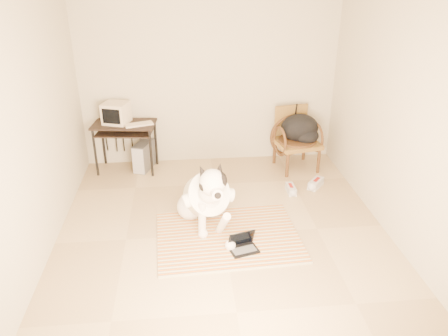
{
  "coord_description": "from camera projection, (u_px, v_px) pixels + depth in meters",
  "views": [
    {
      "loc": [
        -0.43,
        -4.43,
        3.03
      ],
      "look_at": [
        0.03,
        0.2,
        0.8
      ],
      "focal_mm": 35.0,
      "sensor_mm": 36.0,
      "label": 1
    }
  ],
  "objects": [
    {
      "name": "laptop",
      "position": [
        243.0,
        245.0,
        4.99
      ],
      "size": [
        0.37,
        0.3,
        0.22
      ],
      "color": "black",
      "rests_on": "rug"
    },
    {
      "name": "wall_left",
      "position": [
        33.0,
        137.0,
        4.56
      ],
      "size": [
        0.0,
        4.5,
        4.5
      ],
      "primitive_type": "plane",
      "rotation": [
        1.57,
        0.0,
        1.57
      ],
      "color": "#BEB49B",
      "rests_on": "floor"
    },
    {
      "name": "pc_tower",
      "position": [
        144.0,
        156.0,
        6.9
      ],
      "size": [
        0.34,
        0.51,
        0.44
      ],
      "color": "#4B4B4D",
      "rests_on": "floor"
    },
    {
      "name": "floor",
      "position": [
        223.0,
        234.0,
        5.32
      ],
      "size": [
        4.5,
        4.5,
        0.0
      ],
      "primitive_type": "plane",
      "color": "tan",
      "rests_on": "ground"
    },
    {
      "name": "wall_front",
      "position": [
        258.0,
        257.0,
        2.72
      ],
      "size": [
        4.5,
        0.0,
        4.5
      ],
      "primitive_type": "plane",
      "rotation": [
        -1.57,
        0.0,
        0.0
      ],
      "color": "#BEB49B",
      "rests_on": "floor"
    },
    {
      "name": "rattan_chair",
      "position": [
        296.0,
        139.0,
        6.86
      ],
      "size": [
        0.73,
        0.71,
        0.96
      ],
      "color": "olive",
      "rests_on": "floor"
    },
    {
      "name": "sneaker_left",
      "position": [
        291.0,
        189.0,
        6.27
      ],
      "size": [
        0.11,
        0.28,
        0.1
      ],
      "color": "silver",
      "rests_on": "floor"
    },
    {
      "name": "wall_right",
      "position": [
        400.0,
        124.0,
        4.92
      ],
      "size": [
        0.0,
        4.5,
        4.5
      ],
      "primitive_type": "plane",
      "rotation": [
        1.57,
        0.0,
        -1.57
      ],
      "color": "#BEB49B",
      "rests_on": "floor"
    },
    {
      "name": "computer_desk",
      "position": [
        124.0,
        130.0,
        6.66
      ],
      "size": [
        0.99,
        0.63,
        0.78
      ],
      "color": "black",
      "rests_on": "floor"
    },
    {
      "name": "backpack",
      "position": [
        301.0,
        129.0,
        6.79
      ],
      "size": [
        0.59,
        0.52,
        0.43
      ],
      "color": "black",
      "rests_on": "rattan_chair"
    },
    {
      "name": "sneaker_right",
      "position": [
        316.0,
        184.0,
        6.41
      ],
      "size": [
        0.31,
        0.33,
        0.11
      ],
      "color": "silver",
      "rests_on": "floor"
    },
    {
      "name": "desk_keyboard",
      "position": [
        139.0,
        124.0,
        6.54
      ],
      "size": [
        0.44,
        0.27,
        0.03
      ],
      "primitive_type": "cube",
      "rotation": [
        0.0,
        0.0,
        0.31
      ],
      "color": "beige",
      "rests_on": "computer_desk"
    },
    {
      "name": "dog",
      "position": [
        206.0,
        197.0,
        5.35
      ],
      "size": [
        0.67,
        1.33,
        1.0
      ],
      "color": "white",
      "rests_on": "rug"
    },
    {
      "name": "crt_monitor",
      "position": [
        116.0,
        113.0,
        6.57
      ],
      "size": [
        0.44,
        0.43,
        0.32
      ],
      "color": "beige",
      "rests_on": "computer_desk"
    },
    {
      "name": "wall_back",
      "position": [
        209.0,
        79.0,
        6.76
      ],
      "size": [
        4.5,
        0.0,
        4.5
      ],
      "primitive_type": "plane",
      "rotation": [
        1.57,
        0.0,
        0.0
      ],
      "color": "#BEB49B",
      "rests_on": "floor"
    },
    {
      "name": "rug",
      "position": [
        228.0,
        236.0,
        5.26
      ],
      "size": [
        1.75,
        1.37,
        0.02
      ],
      "color": "#CE691A",
      "rests_on": "floor"
    }
  ]
}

